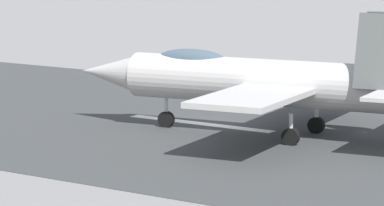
% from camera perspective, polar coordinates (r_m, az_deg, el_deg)
% --- Properties ---
extents(ground_plane, '(400.00, 400.00, 0.00)m').
position_cam_1_polar(ground_plane, '(52.31, 0.92, -1.15)').
color(ground_plane, slate).
extents(runway_strip, '(240.00, 26.00, 0.02)m').
position_cam_1_polar(runway_strip, '(52.30, 0.94, -1.14)').
color(runway_strip, '#37393A').
rests_on(runway_strip, ground).
extents(fighter_jet, '(17.98, 14.52, 5.70)m').
position_cam_1_polar(fighter_jet, '(49.28, 3.67, 1.16)').
color(fighter_jet, '#B1AEAE').
rests_on(fighter_jet, ground).
extents(crew_person, '(0.34, 0.69, 1.69)m').
position_cam_1_polar(crew_person, '(66.62, -2.84, 1.71)').
color(crew_person, '#1E2338').
rests_on(crew_person, ground).
extents(marker_cone_mid, '(0.44, 0.44, 0.55)m').
position_cam_1_polar(marker_cone_mid, '(64.76, 6.02, 0.96)').
color(marker_cone_mid, orange).
rests_on(marker_cone_mid, ground).
extents(marker_cone_far, '(0.44, 0.44, 0.55)m').
position_cam_1_polar(marker_cone_far, '(71.95, -3.16, 1.77)').
color(marker_cone_far, orange).
rests_on(marker_cone_far, ground).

